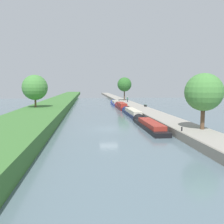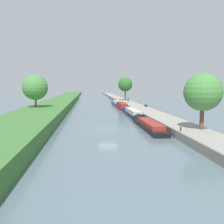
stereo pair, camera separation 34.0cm
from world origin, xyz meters
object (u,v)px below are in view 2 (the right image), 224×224
(narrowboat_navy, at_px, (132,113))
(narrowboat_maroon, at_px, (121,106))
(mooring_bollard_near, at_px, (181,129))
(park_bench, at_px, (146,105))
(narrowboat_blue, at_px, (116,103))
(person_walking, at_px, (128,99))
(narrowboat_black, at_px, (148,125))
(mooring_bollard_far, at_px, (120,100))

(narrowboat_navy, bearing_deg, narrowboat_maroon, 90.03)
(narrowboat_maroon, xyz_separation_m, mooring_bollard_near, (1.75, -35.64, 0.47))
(mooring_bollard_near, xyz_separation_m, park_bench, (3.41, 30.32, 0.12))
(narrowboat_maroon, bearing_deg, mooring_bollard_near, -87.19)
(narrowboat_maroon, bearing_deg, narrowboat_blue, 90.64)
(person_walking, relative_size, park_bench, 1.11)
(mooring_bollard_near, bearing_deg, park_bench, 83.58)
(narrowboat_black, distance_m, park_bench, 23.71)
(narrowboat_maroon, xyz_separation_m, mooring_bollard_far, (1.75, 16.36, 0.47))
(narrowboat_black, distance_m, mooring_bollard_far, 44.80)
(narrowboat_black, xyz_separation_m, mooring_bollard_far, (1.98, 44.75, 0.66))
(mooring_bollard_near, bearing_deg, mooring_bollard_far, 90.00)
(narrowboat_maroon, relative_size, narrowboat_blue, 1.19)
(narrowboat_black, xyz_separation_m, person_walking, (3.73, 38.79, 1.30))
(narrowboat_navy, bearing_deg, mooring_bollard_near, -85.26)
(person_walking, bearing_deg, narrowboat_maroon, -108.63)
(narrowboat_black, distance_m, person_walking, 38.99)
(narrowboat_black, bearing_deg, narrowboat_maroon, 89.54)
(narrowboat_navy, height_order, park_bench, narrowboat_navy)
(narrowboat_maroon, distance_m, park_bench, 7.44)
(narrowboat_black, bearing_deg, narrowboat_blue, 89.86)
(narrowboat_navy, relative_size, narrowboat_maroon, 1.17)
(park_bench, bearing_deg, person_walking, 96.01)
(narrowboat_blue, bearing_deg, mooring_bollard_far, 67.68)
(narrowboat_black, bearing_deg, person_walking, 84.50)
(narrowboat_navy, xyz_separation_m, mooring_bollard_near, (1.74, -20.97, 0.55))
(narrowboat_black, relative_size, mooring_bollard_far, 29.40)
(narrowboat_maroon, bearing_deg, narrowboat_navy, -89.97)
(narrowboat_black, bearing_deg, mooring_bollard_far, 87.47)
(narrowboat_blue, relative_size, park_bench, 7.02)
(person_walking, bearing_deg, mooring_bollard_far, 106.41)
(narrowboat_blue, height_order, park_bench, park_bench)
(narrowboat_maroon, xyz_separation_m, park_bench, (5.16, -5.32, 0.59))
(mooring_bollard_far, bearing_deg, narrowboat_navy, -93.21)
(mooring_bollard_near, relative_size, mooring_bollard_far, 1.00)
(narrowboat_maroon, distance_m, mooring_bollard_far, 16.46)
(narrowboat_blue, distance_m, mooring_bollard_far, 4.99)
(mooring_bollard_far, xyz_separation_m, park_bench, (3.41, -21.68, 0.12))
(narrowboat_navy, height_order, mooring_bollard_near, narrowboat_navy)
(park_bench, bearing_deg, narrowboat_maroon, 134.13)
(person_walking, bearing_deg, park_bench, -83.99)
(narrowboat_navy, distance_m, mooring_bollard_far, 31.09)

